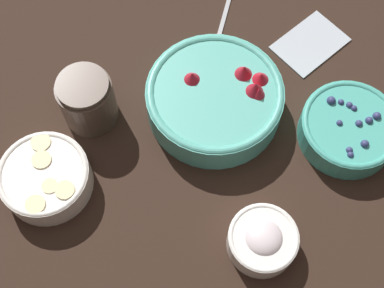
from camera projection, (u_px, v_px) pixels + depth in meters
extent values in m
plane|color=black|center=(194.00, 129.00, 0.92)|extent=(4.00, 4.00, 0.00)
cylinder|color=#56B7A8|center=(215.00, 101.00, 0.91)|extent=(0.23, 0.23, 0.06)
torus|color=#56B7A8|center=(216.00, 93.00, 0.89)|extent=(0.23, 0.23, 0.02)
cylinder|color=#B21928|center=(215.00, 96.00, 0.90)|extent=(0.19, 0.19, 0.02)
cone|color=#B21928|center=(244.00, 71.00, 0.89)|extent=(0.05, 0.05, 0.03)
cone|color=#B21928|center=(255.00, 88.00, 0.88)|extent=(0.04, 0.04, 0.03)
cone|color=#B21928|center=(259.00, 93.00, 0.88)|extent=(0.03, 0.03, 0.02)
cone|color=#B21928|center=(192.00, 77.00, 0.89)|extent=(0.05, 0.05, 0.02)
cone|color=#B21928|center=(261.00, 78.00, 0.89)|extent=(0.05, 0.05, 0.02)
cylinder|color=#47AD9E|center=(348.00, 130.00, 0.90)|extent=(0.16, 0.16, 0.05)
torus|color=#47AD9E|center=(351.00, 124.00, 0.88)|extent=(0.16, 0.16, 0.01)
cylinder|color=navy|center=(350.00, 126.00, 0.89)|extent=(0.13, 0.13, 0.01)
sphere|color=navy|center=(349.00, 105.00, 0.89)|extent=(0.01, 0.01, 0.01)
sphere|color=navy|center=(341.00, 102.00, 0.89)|extent=(0.01, 0.01, 0.01)
sphere|color=navy|center=(331.00, 101.00, 0.89)|extent=(0.02, 0.02, 0.02)
sphere|color=navy|center=(369.00, 121.00, 0.88)|extent=(0.01, 0.01, 0.01)
sphere|color=navy|center=(350.00, 155.00, 0.85)|extent=(0.01, 0.01, 0.01)
sphere|color=navy|center=(377.00, 116.00, 0.88)|extent=(0.01, 0.01, 0.01)
sphere|color=navy|center=(339.00, 123.00, 0.88)|extent=(0.01, 0.01, 0.01)
sphere|color=navy|center=(354.00, 108.00, 0.89)|extent=(0.01, 0.01, 0.01)
sphere|color=navy|center=(359.00, 124.00, 0.88)|extent=(0.01, 0.01, 0.01)
sphere|color=navy|center=(349.00, 150.00, 0.86)|extent=(0.01, 0.01, 0.01)
sphere|color=navy|center=(365.00, 144.00, 0.86)|extent=(0.01, 0.01, 0.01)
cylinder|color=white|center=(46.00, 179.00, 0.86)|extent=(0.15, 0.15, 0.05)
torus|color=white|center=(43.00, 173.00, 0.84)|extent=(0.15, 0.15, 0.01)
cylinder|color=beige|center=(44.00, 175.00, 0.85)|extent=(0.12, 0.12, 0.01)
cylinder|color=beige|center=(35.00, 205.00, 0.81)|extent=(0.03, 0.03, 0.01)
cylinder|color=beige|center=(41.00, 142.00, 0.86)|extent=(0.03, 0.03, 0.00)
cylinder|color=beige|center=(50.00, 186.00, 0.83)|extent=(0.03, 0.03, 0.00)
cylinder|color=beige|center=(65.00, 190.00, 0.82)|extent=(0.03, 0.03, 0.01)
cylinder|color=beige|center=(42.00, 160.00, 0.85)|extent=(0.03, 0.03, 0.00)
cylinder|color=white|center=(262.00, 241.00, 0.82)|extent=(0.11, 0.11, 0.04)
torus|color=white|center=(264.00, 237.00, 0.80)|extent=(0.11, 0.11, 0.01)
cylinder|color=silver|center=(263.00, 239.00, 0.81)|extent=(0.09, 0.09, 0.01)
ellipsoid|color=silver|center=(264.00, 237.00, 0.80)|extent=(0.06, 0.06, 0.03)
cylinder|color=#4C3D33|center=(88.00, 101.00, 0.90)|extent=(0.09, 0.09, 0.09)
cylinder|color=#512D1E|center=(89.00, 104.00, 0.90)|extent=(0.08, 0.08, 0.07)
cylinder|color=#4C3D33|center=(82.00, 86.00, 0.85)|extent=(0.09, 0.09, 0.01)
cube|color=#B2BCC6|center=(310.00, 43.00, 1.00)|extent=(0.14, 0.11, 0.01)
cube|color=#B2B2B7|center=(225.00, 14.00, 1.03)|extent=(0.10, 0.06, 0.01)
ellipsoid|color=#B2B2B7|center=(217.00, 41.00, 1.00)|extent=(0.04, 0.03, 0.01)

